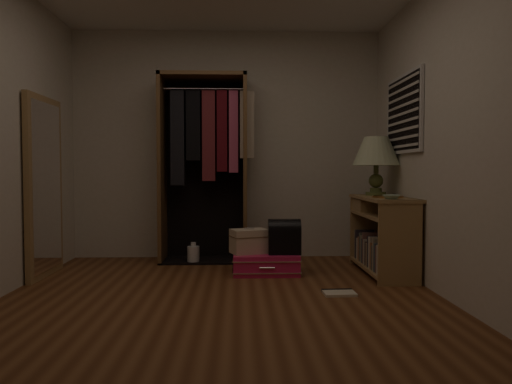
{
  "coord_description": "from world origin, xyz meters",
  "views": [
    {
      "loc": [
        0.13,
        -3.78,
        1.0
      ],
      "look_at": [
        0.3,
        0.95,
        0.8
      ],
      "focal_mm": 35.0,
      "sensor_mm": 36.0,
      "label": 1
    }
  ],
  "objects_px": {
    "open_wardrobe": "(207,151)",
    "table_lamp": "(376,153)",
    "train_case": "(249,241)",
    "pink_suitcase": "(266,263)",
    "console_bookshelf": "(381,233)",
    "floor_mirror": "(44,187)",
    "white_jug": "(193,254)",
    "black_bag": "(284,236)"
  },
  "relations": [
    {
      "from": "open_wardrobe",
      "to": "table_lamp",
      "type": "height_order",
      "value": "open_wardrobe"
    },
    {
      "from": "open_wardrobe",
      "to": "train_case",
      "type": "xyz_separation_m",
      "value": [
        0.46,
        -0.72,
        -0.9
      ]
    },
    {
      "from": "pink_suitcase",
      "to": "table_lamp",
      "type": "xyz_separation_m",
      "value": [
        1.14,
        0.23,
        1.09
      ]
    },
    {
      "from": "console_bookshelf",
      "to": "open_wardrobe",
      "type": "relative_size",
      "value": 0.55
    },
    {
      "from": "floor_mirror",
      "to": "white_jug",
      "type": "bearing_deg",
      "value": 24.01
    },
    {
      "from": "black_bag",
      "to": "pink_suitcase",
      "type": "bearing_deg",
      "value": 169.75
    },
    {
      "from": "open_wardrobe",
      "to": "pink_suitcase",
      "type": "bearing_deg",
      "value": -49.61
    },
    {
      "from": "train_case",
      "to": "table_lamp",
      "type": "relative_size",
      "value": 0.68
    },
    {
      "from": "table_lamp",
      "to": "pink_suitcase",
      "type": "bearing_deg",
      "value": -168.65
    },
    {
      "from": "open_wardrobe",
      "to": "table_lamp",
      "type": "bearing_deg",
      "value": -15.78
    },
    {
      "from": "open_wardrobe",
      "to": "floor_mirror",
      "type": "height_order",
      "value": "open_wardrobe"
    },
    {
      "from": "black_bag",
      "to": "white_jug",
      "type": "bearing_deg",
      "value": 148.4
    },
    {
      "from": "train_case",
      "to": "table_lamp",
      "type": "height_order",
      "value": "table_lamp"
    },
    {
      "from": "train_case",
      "to": "open_wardrobe",
      "type": "bearing_deg",
      "value": 103.95
    },
    {
      "from": "pink_suitcase",
      "to": "white_jug",
      "type": "height_order",
      "value": "white_jug"
    },
    {
      "from": "open_wardrobe",
      "to": "black_bag",
      "type": "relative_size",
      "value": 6.04
    },
    {
      "from": "train_case",
      "to": "white_jug",
      "type": "relative_size",
      "value": 1.77
    },
    {
      "from": "pink_suitcase",
      "to": "black_bag",
      "type": "xyz_separation_m",
      "value": [
        0.18,
        -0.03,
        0.27
      ]
    },
    {
      "from": "console_bookshelf",
      "to": "train_case",
      "type": "relative_size",
      "value": 2.77
    },
    {
      "from": "floor_mirror",
      "to": "train_case",
      "type": "xyz_separation_m",
      "value": [
        1.94,
        0.05,
        -0.53
      ]
    },
    {
      "from": "open_wardrobe",
      "to": "black_bag",
      "type": "distance_m",
      "value": 1.39
    },
    {
      "from": "floor_mirror",
      "to": "table_lamp",
      "type": "xyz_separation_m",
      "value": [
        3.24,
        0.27,
        0.34
      ]
    },
    {
      "from": "open_wardrobe",
      "to": "console_bookshelf",
      "type": "bearing_deg",
      "value": -22.39
    },
    {
      "from": "pink_suitcase",
      "to": "table_lamp",
      "type": "relative_size",
      "value": 1.09
    },
    {
      "from": "black_bag",
      "to": "train_case",
      "type": "bearing_deg",
      "value": 173.25
    },
    {
      "from": "white_jug",
      "to": "console_bookshelf",
      "type": "bearing_deg",
      "value": -16.27
    },
    {
      "from": "open_wardrobe",
      "to": "train_case",
      "type": "height_order",
      "value": "open_wardrobe"
    },
    {
      "from": "open_wardrobe",
      "to": "table_lamp",
      "type": "xyz_separation_m",
      "value": [
        1.76,
        -0.5,
        -0.03
      ]
    },
    {
      "from": "floor_mirror",
      "to": "white_jug",
      "type": "relative_size",
      "value": 7.43
    },
    {
      "from": "open_wardrobe",
      "to": "white_jug",
      "type": "height_order",
      "value": "open_wardrobe"
    },
    {
      "from": "console_bookshelf",
      "to": "pink_suitcase",
      "type": "distance_m",
      "value": 1.17
    },
    {
      "from": "floor_mirror",
      "to": "open_wardrobe",
      "type": "bearing_deg",
      "value": 27.45
    },
    {
      "from": "pink_suitcase",
      "to": "train_case",
      "type": "xyz_separation_m",
      "value": [
        -0.16,
        0.01,
        0.22
      ]
    },
    {
      "from": "black_bag",
      "to": "white_jug",
      "type": "relative_size",
      "value": 1.48
    },
    {
      "from": "floor_mirror",
      "to": "table_lamp",
      "type": "height_order",
      "value": "floor_mirror"
    },
    {
      "from": "open_wardrobe",
      "to": "white_jug",
      "type": "bearing_deg",
      "value": -128.75
    },
    {
      "from": "console_bookshelf",
      "to": "open_wardrobe",
      "type": "bearing_deg",
      "value": 157.61
    },
    {
      "from": "console_bookshelf",
      "to": "white_jug",
      "type": "xyz_separation_m",
      "value": [
        -1.89,
        0.55,
        -0.3
      ]
    },
    {
      "from": "open_wardrobe",
      "to": "floor_mirror",
      "type": "relative_size",
      "value": 1.21
    },
    {
      "from": "open_wardrobe",
      "to": "white_jug",
      "type": "relative_size",
      "value": 8.96
    },
    {
      "from": "train_case",
      "to": "black_bag",
      "type": "bearing_deg",
      "value": -26.03
    },
    {
      "from": "black_bag",
      "to": "white_jug",
      "type": "distance_m",
      "value": 1.14
    }
  ]
}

